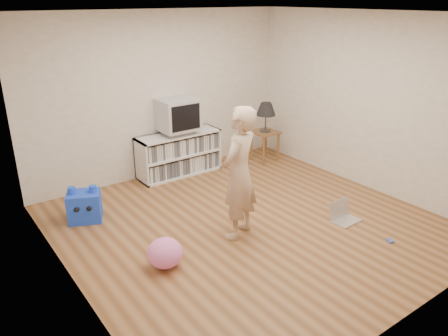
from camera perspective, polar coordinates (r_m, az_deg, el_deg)
The scene contains 13 objects.
ground at distance 5.76m, azimuth 3.17°, elevation -7.24°, with size 4.50×4.50×0.00m, color brown.
walls at distance 5.26m, azimuth 3.46°, elevation 5.26°, with size 4.52×4.52×2.60m.
ceiling at distance 5.06m, azimuth 3.80°, elevation 19.55°, with size 4.50×4.50×0.01m, color white.
media_unit at distance 7.24m, azimuth -5.97°, elevation 1.89°, with size 1.40×0.45×0.70m.
dvd_deck at distance 7.11m, azimuth -6.02°, elevation 4.78°, with size 0.45×0.35×0.07m, color gray.
crt_tv at distance 7.03m, azimuth -6.10°, elevation 6.99°, with size 0.60×0.53×0.50m.
side_table at distance 7.78m, azimuth 5.37°, elevation 3.83°, with size 0.42×0.42×0.55m.
table_lamp at distance 7.64m, azimuth 5.50°, elevation 7.59°, with size 0.34×0.34×0.52m.
person at distance 5.15m, azimuth 1.98°, elevation -0.76°, with size 0.60×0.39×1.64m, color #CCAA8B.
laptop at distance 6.03m, azimuth 15.22°, elevation -5.93°, with size 0.38×0.31×0.25m.
playing_cards at distance 5.72m, azimuth 20.87°, elevation -8.87°, with size 0.07×0.09×0.02m, color #4159AD.
plush_blue at distance 6.03m, azimuth -17.76°, elevation -4.74°, with size 0.52×0.47×0.48m.
plush_pink at distance 4.88m, azimuth -7.73°, elevation -10.94°, with size 0.39×0.39×0.33m, color #FF77D5.
Camera 1 is at (-3.22, -3.89, 2.77)m, focal length 35.00 mm.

